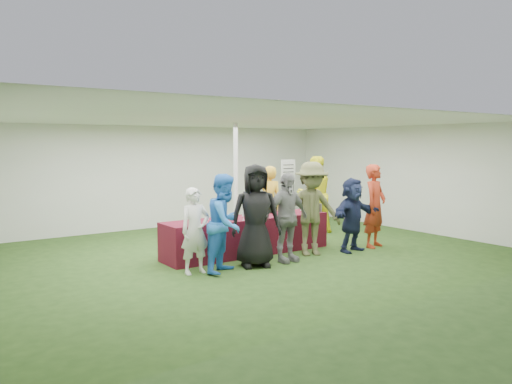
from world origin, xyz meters
TOP-DOWN VIEW (x-y plane):
  - ground at (0.00, 0.00)m, footprint 60.00×60.00m
  - tent at (0.50, 1.20)m, footprint 10.00×10.00m
  - serving_table at (-0.01, -0.06)m, footprint 3.60×0.80m
  - wine_bottles at (0.54, 0.09)m, footprint 0.55×0.15m
  - wine_glasses at (-0.52, -0.32)m, footprint 2.75×0.17m
  - water_bottle at (0.09, 0.02)m, footprint 0.07×0.07m
  - bar_towel at (1.61, -0.01)m, footprint 0.25×0.18m
  - dump_bucket at (1.66, -0.28)m, footprint 0.21×0.21m
  - wine_list_sign at (3.10, 2.54)m, footprint 0.50×0.03m
  - staff_pourer at (1.17, 0.85)m, footprint 0.72×0.58m
  - staff_back at (2.73, 1.01)m, footprint 1.11×0.97m
  - customer_0 at (-1.63, -0.84)m, footprint 0.55×0.36m
  - customer_1 at (-1.15, -1.05)m, footprint 1.05×1.00m
  - customer_2 at (-0.49, -1.02)m, footprint 1.07×0.90m
  - customer_3 at (0.18, -1.07)m, footprint 1.00×0.44m
  - customer_4 at (0.95, -0.90)m, footprint 1.38×1.09m
  - customer_5 at (1.87, -1.13)m, footprint 1.48×0.67m
  - customer_6 at (2.60, -1.08)m, footprint 0.76×0.61m

SIDE VIEW (x-z plane):
  - ground at x=0.00m, z-range 0.00..0.00m
  - serving_table at x=-0.01m, z-range 0.00..0.75m
  - customer_0 at x=-1.63m, z-range 0.00..1.49m
  - bar_towel at x=1.61m, z-range 0.75..0.78m
  - customer_5 at x=1.87m, z-range 0.00..1.54m
  - dump_bucket at x=1.66m, z-range 0.75..0.93m
  - customer_3 at x=0.18m, z-range 0.00..1.70m
  - water_bottle at x=0.09m, z-range 0.74..0.97m
  - customer_1 at x=-1.15m, z-range 0.00..1.72m
  - wine_glasses at x=-0.52m, z-range 0.78..0.94m
  - staff_pourer at x=1.17m, z-range 0.00..1.73m
  - wine_bottles at x=0.54m, z-range 0.71..1.03m
  - customer_6 at x=2.60m, z-range 0.00..1.79m
  - customer_2 at x=-0.49m, z-range 0.00..1.87m
  - customer_4 at x=0.95m, z-range 0.00..1.88m
  - staff_back at x=2.73m, z-range 0.00..1.92m
  - wine_list_sign at x=3.10m, z-range 0.42..2.22m
  - tent at x=0.50m, z-range -3.65..6.35m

